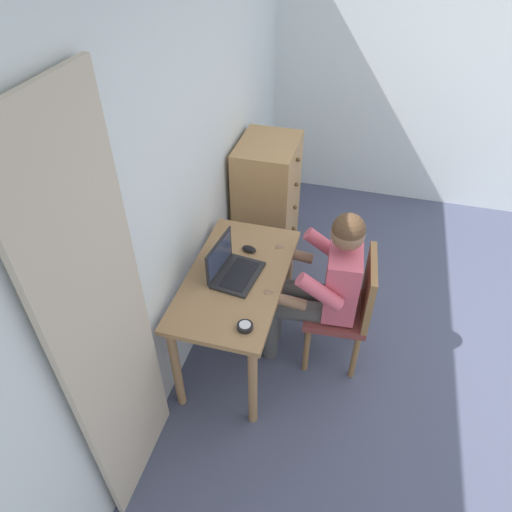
% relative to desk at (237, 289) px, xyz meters
% --- Properties ---
extents(ground_plane, '(5.72, 5.72, 0.00)m').
position_rel_desk_xyz_m(ground_plane, '(0.26, -1.83, -0.62)').
color(ground_plane, '#474C66').
extents(wall_back, '(4.80, 0.05, 2.50)m').
position_rel_desk_xyz_m(wall_back, '(0.26, 0.37, 0.63)').
color(wall_back, silver).
rests_on(wall_back, ground_plane).
extents(curtain_panel, '(0.62, 0.03, 2.22)m').
position_rel_desk_xyz_m(curtain_panel, '(-0.91, 0.30, 0.49)').
color(curtain_panel, '#BCAD99').
rests_on(curtain_panel, ground_plane).
extents(desk, '(1.10, 0.60, 0.74)m').
position_rel_desk_xyz_m(desk, '(0.00, 0.00, 0.00)').
color(desk, '#9E754C').
rests_on(desk, ground_plane).
extents(dresser, '(0.59, 0.48, 1.09)m').
position_rel_desk_xyz_m(dresser, '(1.13, 0.09, -0.08)').
color(dresser, tan).
rests_on(dresser, ground_plane).
extents(chair, '(0.45, 0.43, 0.89)m').
position_rel_desk_xyz_m(chair, '(0.16, -0.70, -0.12)').
color(chair, brown).
rests_on(chair, ground_plane).
extents(person_seated, '(0.56, 0.61, 1.21)m').
position_rel_desk_xyz_m(person_seated, '(0.15, -0.52, 0.06)').
color(person_seated, '#4C4C4C').
rests_on(person_seated, ground_plane).
extents(laptop, '(0.37, 0.29, 0.24)m').
position_rel_desk_xyz_m(laptop, '(0.00, 0.03, 0.17)').
color(laptop, '#232326').
rests_on(laptop, desk).
extents(computer_mouse, '(0.08, 0.11, 0.03)m').
position_rel_desk_xyz_m(computer_mouse, '(0.25, -0.01, 0.14)').
color(computer_mouse, black).
rests_on(computer_mouse, desk).
extents(desk_clock, '(0.09, 0.09, 0.03)m').
position_rel_desk_xyz_m(desk_clock, '(-0.40, -0.17, 0.14)').
color(desk_clock, black).
rests_on(desk_clock, desk).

